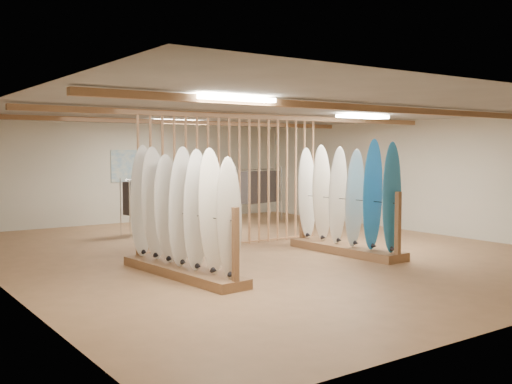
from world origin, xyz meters
TOP-DOWN VIEW (x-y plane):
  - floor at (0.00, 0.00)m, footprint 12.00×12.00m
  - ceiling at (0.00, 0.00)m, footprint 12.00×12.00m
  - wall_back at (0.00, 6.00)m, footprint 12.00×0.00m
  - wall_right at (5.00, 0.00)m, footprint 0.00×12.00m
  - ceiling_slats at (0.00, 0.00)m, footprint 9.50×6.12m
  - light_panels at (0.00, 0.00)m, footprint 1.20×0.35m
  - bamboo_partition at (0.00, 0.80)m, footprint 4.45×0.05m
  - poster at (0.00, 5.98)m, footprint 1.40×0.03m
  - rack_left at (-2.41, -1.32)m, footprint 0.81×2.97m
  - rack_right at (1.28, -1.29)m, footprint 0.70×2.70m
  - clothing_rack_a at (-0.78, 3.47)m, footprint 1.28×0.56m
  - clothing_rack_b at (2.81, 3.80)m, footprint 1.42×0.69m
  - shopper_a at (-1.01, 2.36)m, footprint 0.76×0.74m
  - shopper_b at (0.53, 4.40)m, footprint 1.07×0.96m

SIDE VIEW (x-z plane):
  - floor at x=0.00m, z-range 0.00..0.00m
  - rack_left at x=-2.41m, z-range -0.32..1.73m
  - rack_right at x=1.28m, z-range -0.34..1.82m
  - shopper_a at x=-1.01m, z-range 0.00..1.75m
  - clothing_rack_a at x=-0.78m, z-range 0.21..1.60m
  - shopper_b at x=0.53m, z-range 0.00..1.82m
  - clothing_rack_b at x=2.81m, z-range 0.24..1.80m
  - bamboo_partition at x=0.00m, z-range 0.01..2.79m
  - wall_back at x=0.00m, z-range -4.60..7.40m
  - wall_right at x=5.00m, z-range -4.60..7.40m
  - poster at x=0.00m, z-range 1.15..2.05m
  - ceiling_slats at x=0.00m, z-range 2.67..2.77m
  - light_panels at x=0.00m, z-range 2.71..2.77m
  - ceiling at x=0.00m, z-range 2.80..2.80m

